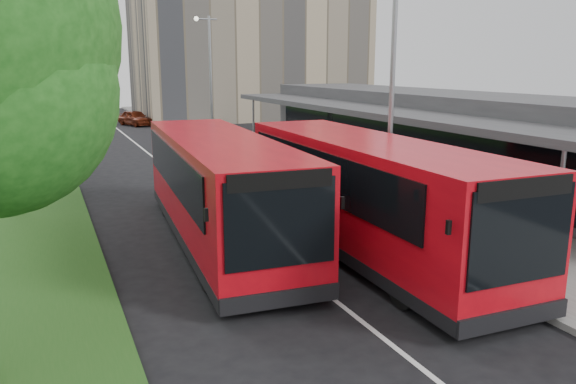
% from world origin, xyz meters
% --- Properties ---
extents(ground, '(120.00, 120.00, 0.00)m').
position_xyz_m(ground, '(0.00, 0.00, 0.00)').
color(ground, black).
rests_on(ground, ground).
extents(pavement, '(5.00, 80.00, 0.15)m').
position_xyz_m(pavement, '(6.00, 20.00, 0.07)').
color(pavement, slate).
rests_on(pavement, ground).
extents(grass_verge, '(5.00, 80.00, 0.10)m').
position_xyz_m(grass_verge, '(-7.00, 20.00, 0.05)').
color(grass_verge, '#224E19').
rests_on(grass_verge, ground).
extents(lane_centre_line, '(0.12, 70.00, 0.01)m').
position_xyz_m(lane_centre_line, '(0.00, 15.00, 0.01)').
color(lane_centre_line, silver).
rests_on(lane_centre_line, ground).
extents(kerb_dashes, '(0.12, 56.00, 0.01)m').
position_xyz_m(kerb_dashes, '(3.30, 19.00, 0.01)').
color(kerb_dashes, silver).
rests_on(kerb_dashes, ground).
extents(office_block, '(22.00, 12.00, 18.00)m').
position_xyz_m(office_block, '(14.00, 42.00, 9.00)').
color(office_block, tan).
rests_on(office_block, ground).
extents(station_building, '(7.70, 26.00, 4.00)m').
position_xyz_m(station_building, '(10.86, 8.00, 2.04)').
color(station_building, '#333335').
rests_on(station_building, ground).
extents(tree_far, '(4.47, 4.47, 7.14)m').
position_xyz_m(tree_far, '(-7.01, 21.05, 4.61)').
color(tree_far, '#332114').
rests_on(tree_far, ground).
extents(lamp_post_near, '(1.44, 0.28, 8.00)m').
position_xyz_m(lamp_post_near, '(4.12, 2.00, 4.72)').
color(lamp_post_near, gray).
rests_on(lamp_post_near, pavement).
extents(lamp_post_far, '(1.44, 0.28, 8.00)m').
position_xyz_m(lamp_post_far, '(4.12, 22.00, 4.72)').
color(lamp_post_far, gray).
rests_on(lamp_post_far, pavement).
extents(bus_main, '(3.16, 11.43, 3.22)m').
position_xyz_m(bus_main, '(2.42, 0.37, 1.65)').
color(bus_main, red).
rests_on(bus_main, ground).
extents(bus_second, '(3.60, 11.33, 3.16)m').
position_xyz_m(bus_second, '(-1.08, 2.92, 1.62)').
color(bus_second, red).
rests_on(bus_second, ground).
extents(litter_bin, '(0.64, 0.64, 1.00)m').
position_xyz_m(litter_bin, '(5.73, 10.65, 0.65)').
color(litter_bin, '#332015').
rests_on(litter_bin, pavement).
extents(bollard, '(0.18, 0.18, 1.01)m').
position_xyz_m(bollard, '(5.41, 16.77, 0.66)').
color(bollard, '#D9C00B').
rests_on(bollard, pavement).
extents(car_near, '(2.92, 4.32, 1.37)m').
position_xyz_m(car_near, '(1.82, 38.09, 0.68)').
color(car_near, '#5D1D0D').
rests_on(car_near, ground).
extents(car_far, '(2.19, 3.47, 1.08)m').
position_xyz_m(car_far, '(-0.74, 44.71, 0.54)').
color(car_far, navy).
rests_on(car_far, ground).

